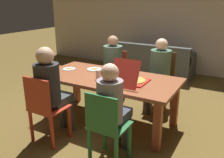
{
  "coord_description": "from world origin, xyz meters",
  "views": [
    {
      "loc": [
        1.73,
        -2.98,
        1.84
      ],
      "look_at": [
        0.0,
        0.1,
        0.67
      ],
      "focal_mm": 38.91,
      "sensor_mm": 36.0,
      "label": 1
    }
  ],
  "objects_px": {
    "chair_1": "(45,108)",
    "couch": "(151,63)",
    "dining_table": "(109,83)",
    "person_1": "(51,86)",
    "plate_1": "(69,69)",
    "chair_3": "(107,127)",
    "drinking_glass_0": "(109,81)",
    "chair_0": "(161,78)",
    "drinking_glass_1": "(98,75)",
    "chair_2": "(115,71)",
    "plate_2": "(95,69)",
    "person_2": "(112,62)",
    "pizza_box_0": "(132,79)",
    "plate_0": "(109,72)",
    "person_3": "(113,105)",
    "person_0": "(159,69)"
  },
  "relations": [
    {
      "from": "plate_1",
      "to": "drinking_glass_0",
      "type": "height_order",
      "value": "drinking_glass_0"
    },
    {
      "from": "chair_0",
      "to": "pizza_box_0",
      "type": "xyz_separation_m",
      "value": [
        -0.09,
        -1.03,
        0.25
      ]
    },
    {
      "from": "person_1",
      "to": "dining_table",
      "type": "bearing_deg",
      "value": 61.58
    },
    {
      "from": "dining_table",
      "to": "person_2",
      "type": "xyz_separation_m",
      "value": [
        -0.42,
        0.83,
        0.09
      ]
    },
    {
      "from": "dining_table",
      "to": "chair_3",
      "type": "height_order",
      "value": "chair_3"
    },
    {
      "from": "chair_2",
      "to": "plate_2",
      "type": "height_order",
      "value": "chair_2"
    },
    {
      "from": "chair_3",
      "to": "plate_1",
      "type": "distance_m",
      "value": 1.62
    },
    {
      "from": "dining_table",
      "to": "chair_1",
      "type": "relative_size",
      "value": 2.23
    },
    {
      "from": "person_1",
      "to": "couch",
      "type": "relative_size",
      "value": 0.64
    },
    {
      "from": "person_1",
      "to": "person_0",
      "type": "bearing_deg",
      "value": 59.52
    },
    {
      "from": "person_3",
      "to": "plate_2",
      "type": "distance_m",
      "value": 1.36
    },
    {
      "from": "drinking_glass_0",
      "to": "drinking_glass_1",
      "type": "relative_size",
      "value": 0.94
    },
    {
      "from": "person_3",
      "to": "plate_0",
      "type": "xyz_separation_m",
      "value": [
        -0.62,
        0.99,
        0.04
      ]
    },
    {
      "from": "chair_0",
      "to": "person_2",
      "type": "height_order",
      "value": "person_2"
    },
    {
      "from": "person_0",
      "to": "chair_3",
      "type": "height_order",
      "value": "person_0"
    },
    {
      "from": "chair_0",
      "to": "drinking_glass_1",
      "type": "height_order",
      "value": "chair_0"
    },
    {
      "from": "person_2",
      "to": "plate_0",
      "type": "bearing_deg",
      "value": -63.52
    },
    {
      "from": "plate_1",
      "to": "dining_table",
      "type": "bearing_deg",
      "value": -2.52
    },
    {
      "from": "person_3",
      "to": "pizza_box_0",
      "type": "height_order",
      "value": "person_3"
    },
    {
      "from": "plate_2",
      "to": "person_0",
      "type": "bearing_deg",
      "value": 32.28
    },
    {
      "from": "chair_2",
      "to": "drinking_glass_1",
      "type": "relative_size",
      "value": 6.47
    },
    {
      "from": "couch",
      "to": "dining_table",
      "type": "bearing_deg",
      "value": -83.21
    },
    {
      "from": "plate_0",
      "to": "drinking_glass_1",
      "type": "relative_size",
      "value": 1.63
    },
    {
      "from": "person_1",
      "to": "plate_1",
      "type": "xyz_separation_m",
      "value": [
        -0.35,
        0.81,
        -0.01
      ]
    },
    {
      "from": "person_1",
      "to": "pizza_box_0",
      "type": "bearing_deg",
      "value": 39.74
    },
    {
      "from": "plate_0",
      "to": "person_2",
      "type": "bearing_deg",
      "value": 116.48
    },
    {
      "from": "plate_0",
      "to": "drinking_glass_0",
      "type": "bearing_deg",
      "value": -60.75
    },
    {
      "from": "chair_3",
      "to": "person_1",
      "type": "bearing_deg",
      "value": 171.06
    },
    {
      "from": "drinking_glass_0",
      "to": "person_3",
      "type": "bearing_deg",
      "value": -54.84
    },
    {
      "from": "person_2",
      "to": "person_3",
      "type": "bearing_deg",
      "value": -60.1
    },
    {
      "from": "chair_1",
      "to": "drinking_glass_0",
      "type": "bearing_deg",
      "value": 42.64
    },
    {
      "from": "chair_2",
      "to": "couch",
      "type": "relative_size",
      "value": 0.45
    },
    {
      "from": "plate_0",
      "to": "chair_3",
      "type": "bearing_deg",
      "value": -61.39
    },
    {
      "from": "chair_0",
      "to": "chair_2",
      "type": "xyz_separation_m",
      "value": [
        -0.93,
        0.02,
        -0.02
      ]
    },
    {
      "from": "chair_2",
      "to": "plate_2",
      "type": "bearing_deg",
      "value": -88.45
    },
    {
      "from": "dining_table",
      "to": "person_2",
      "type": "height_order",
      "value": "person_2"
    },
    {
      "from": "dining_table",
      "to": "person_1",
      "type": "height_order",
      "value": "person_1"
    },
    {
      "from": "plate_1",
      "to": "couch",
      "type": "distance_m",
      "value": 2.72
    },
    {
      "from": "chair_3",
      "to": "drinking_glass_0",
      "type": "distance_m",
      "value": 0.73
    },
    {
      "from": "person_2",
      "to": "chair_0",
      "type": "bearing_deg",
      "value": 6.93
    },
    {
      "from": "person_1",
      "to": "chair_3",
      "type": "distance_m",
      "value": 0.98
    },
    {
      "from": "chair_1",
      "to": "couch",
      "type": "bearing_deg",
      "value": 88.36
    },
    {
      "from": "plate_1",
      "to": "drinking_glass_0",
      "type": "distance_m",
      "value": 1.05
    },
    {
      "from": "drinking_glass_0",
      "to": "pizza_box_0",
      "type": "bearing_deg",
      "value": 50.73
    },
    {
      "from": "chair_2",
      "to": "pizza_box_0",
      "type": "bearing_deg",
      "value": -51.48
    },
    {
      "from": "person_2",
      "to": "drinking_glass_1",
      "type": "relative_size",
      "value": 8.66
    },
    {
      "from": "person_0",
      "to": "drinking_glass_1",
      "type": "height_order",
      "value": "person_0"
    },
    {
      "from": "drinking_glass_0",
      "to": "couch",
      "type": "relative_size",
      "value": 0.06
    },
    {
      "from": "chair_0",
      "to": "plate_0",
      "type": "xyz_separation_m",
      "value": [
        -0.62,
        -0.74,
        0.21
      ]
    },
    {
      "from": "chair_1",
      "to": "person_1",
      "type": "xyz_separation_m",
      "value": [
        -0.0,
        0.14,
        0.25
      ]
    }
  ]
}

